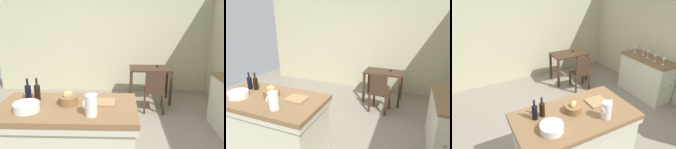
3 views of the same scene
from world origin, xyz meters
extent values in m
plane|color=gray|center=(0.00, 0.00, 0.00)|extent=(6.76, 6.76, 0.00)
cube|color=#B7B28E|center=(0.00, 2.60, 1.30)|extent=(5.32, 0.12, 2.60)
cube|color=brown|center=(-0.24, -0.65, 0.89)|extent=(1.64, 0.90, 0.06)
cube|color=beige|center=(-0.24, -0.65, 0.82)|extent=(1.62, 0.88, 0.08)
cube|color=beige|center=(-0.24, -0.65, 0.43)|extent=(1.56, 0.82, 0.86)
cube|color=beige|center=(2.26, 0.34, 0.44)|extent=(0.49, 1.18, 0.88)
sphere|color=brown|center=(2.14, -0.27, 0.49)|extent=(0.03, 0.03, 0.03)
cube|color=#3D281C|center=(1.05, 1.83, 0.75)|extent=(0.91, 0.58, 0.04)
cube|color=#3D281C|center=(0.63, 1.59, 0.37)|extent=(0.05, 0.05, 0.73)
cube|color=#3D281C|center=(1.46, 1.57, 0.37)|extent=(0.05, 0.05, 0.73)
cube|color=#3D281C|center=(0.64, 2.08, 0.37)|extent=(0.05, 0.05, 0.73)
cube|color=#3D281C|center=(1.47, 2.06, 0.37)|extent=(0.05, 0.05, 0.73)
cylinder|color=black|center=(1.20, 1.87, 0.80)|extent=(0.04, 0.04, 0.05)
cube|color=#3D281C|center=(1.07, 1.29, 0.45)|extent=(0.44, 0.44, 0.04)
cube|color=#3D281C|center=(1.05, 1.11, 0.68)|extent=(0.36, 0.07, 0.42)
cube|color=#3D281C|center=(1.26, 1.45, 0.21)|extent=(0.04, 0.04, 0.43)
cube|color=#3D281C|center=(0.91, 1.49, 0.21)|extent=(0.04, 0.04, 0.43)
cube|color=#3D281C|center=(1.22, 1.09, 0.21)|extent=(0.04, 0.04, 0.43)
cube|color=#3D281C|center=(0.87, 1.13, 0.21)|extent=(0.04, 0.04, 0.43)
cylinder|color=silver|center=(0.07, -0.90, 1.04)|extent=(0.13, 0.13, 0.23)
cone|color=silver|center=(0.13, -0.90, 1.16)|extent=(0.07, 0.04, 0.06)
torus|color=silver|center=(0.00, -0.90, 1.05)|extent=(0.02, 0.10, 0.10)
cylinder|color=silver|center=(-0.66, -0.80, 0.97)|extent=(0.28, 0.28, 0.10)
cylinder|color=brown|center=(-0.24, -0.59, 0.97)|extent=(0.23, 0.23, 0.10)
ellipsoid|color=tan|center=(-0.24, -0.59, 1.04)|extent=(0.14, 0.13, 0.10)
cube|color=#99754C|center=(0.18, -0.56, 0.93)|extent=(0.29, 0.25, 0.02)
cylinder|color=black|center=(-0.64, -0.48, 1.02)|extent=(0.07, 0.07, 0.19)
cone|color=black|center=(-0.64, -0.48, 1.12)|extent=(0.07, 0.07, 0.02)
cylinder|color=black|center=(-0.64, -0.48, 1.17)|extent=(0.03, 0.03, 0.07)
cylinder|color=black|center=(-0.64, -0.48, 1.20)|extent=(0.03, 0.03, 0.01)
cylinder|color=black|center=(-0.75, -0.50, 1.02)|extent=(0.07, 0.07, 0.19)
cone|color=black|center=(-0.75, -0.50, 1.12)|extent=(0.07, 0.07, 0.02)
cylinder|color=black|center=(-0.75, -0.50, 1.17)|extent=(0.03, 0.03, 0.07)
cylinder|color=black|center=(-0.75, -0.50, 1.20)|extent=(0.03, 0.03, 0.01)
cylinder|color=brown|center=(-1.37, -0.46, 0.14)|extent=(0.35, 0.35, 0.29)
camera|label=1|loc=(0.36, -3.19, 2.02)|focal=37.87mm
camera|label=2|loc=(1.62, -2.57, 2.06)|focal=29.84mm
camera|label=3|loc=(-1.41, -2.52, 2.57)|focal=32.50mm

